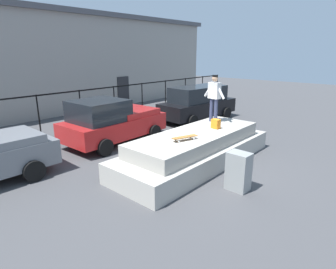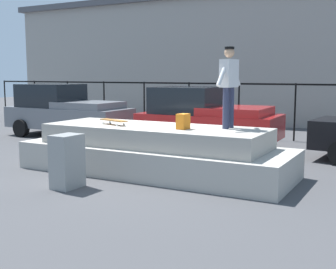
% 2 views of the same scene
% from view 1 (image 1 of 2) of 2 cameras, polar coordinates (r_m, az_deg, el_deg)
% --- Properties ---
extents(ground_plane, '(60.00, 60.00, 0.00)m').
position_cam_1_polar(ground_plane, '(9.69, 4.15, -6.02)').
color(ground_plane, '#424244').
extents(concrete_ledge, '(6.33, 2.21, 1.09)m').
position_cam_1_polar(concrete_ledge, '(9.69, 5.66, -2.94)').
color(concrete_ledge, '#ADA89E').
rests_on(concrete_ledge, ground_plane).
extents(skateboarder, '(0.30, 0.99, 1.76)m').
position_cam_1_polar(skateboarder, '(10.85, 9.26, 7.84)').
color(skateboarder, '#2D334C').
rests_on(skateboarder, concrete_ledge).
extents(skateboard, '(0.86, 0.45, 0.12)m').
position_cam_1_polar(skateboard, '(8.60, 3.40, -0.52)').
color(skateboard, brown).
rests_on(skateboard, concrete_ledge).
extents(backpack, '(0.22, 0.30, 0.33)m').
position_cam_1_polar(backpack, '(10.04, 9.56, 2.12)').
color(backpack, orange).
rests_on(backpack, concrete_ledge).
extents(car_red_pickup_mid, '(4.35, 2.35, 1.87)m').
position_cam_1_polar(car_red_pickup_mid, '(11.91, -11.22, 2.66)').
color(car_red_pickup_mid, '#B21E1E').
rests_on(car_red_pickup_mid, ground_plane).
extents(car_black_hatchback_far, '(4.78, 2.32, 1.87)m').
position_cam_1_polar(car_black_hatchback_far, '(15.76, 6.03, 6.37)').
color(car_black_hatchback_far, black).
rests_on(car_black_hatchback_far, ground_plane).
extents(utility_box, '(0.46, 0.61, 1.08)m').
position_cam_1_polar(utility_box, '(8.03, 13.95, -7.20)').
color(utility_box, gray).
rests_on(utility_box, ground_plane).
extents(fence_row, '(24.06, 0.06, 1.97)m').
position_cam_1_polar(fence_row, '(14.02, -17.22, 6.03)').
color(fence_row, black).
rests_on(fence_row, ground_plane).
extents(warehouse_building, '(29.30, 8.89, 6.07)m').
position_cam_1_polar(warehouse_building, '(21.09, -29.47, 12.58)').
color(warehouse_building, gray).
rests_on(warehouse_building, ground_plane).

